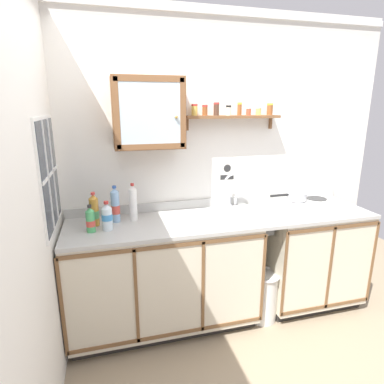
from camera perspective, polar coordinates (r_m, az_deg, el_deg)
name	(u,v)px	position (r m, az deg, el deg)	size (l,w,h in m)	color
floor	(236,337)	(2.95, 7.79, -24.20)	(5.65, 5.65, 0.00)	gray
back_wall	(213,165)	(2.95, 3.75, 4.73)	(3.25, 0.07, 2.64)	silver
side_wall_left	(30,210)	(1.92, -26.78, -2.80)	(0.05, 3.44, 2.64)	silver
lower_cabinet_run	(163,276)	(2.82, -5.11, -14.67)	(1.56, 0.62, 0.92)	black
lower_cabinet_run_right	(308,257)	(3.32, 19.91, -10.74)	(0.91, 0.62, 0.92)	black
countertop	(225,218)	(2.75, 5.84, -4.66)	(2.61, 0.64, 0.03)	#B2B2AD
backsplash	(214,202)	(3.00, 3.86, -1.82)	(2.61, 0.02, 0.08)	#B2B2AD
sink	(240,216)	(2.85, 8.59, -4.30)	(0.52, 0.47, 0.48)	silver
hot_plate_stove	(307,205)	(3.07, 19.78, -2.15)	(0.44, 0.27, 0.09)	silver
saucepan	(296,196)	(3.00, 17.94, -0.64)	(0.35, 0.18, 0.07)	silver
bottle_water_clear_0	(107,217)	(2.50, -14.84, -4.28)	(0.08, 0.08, 0.23)	silver
bottle_water_blue_1	(115,206)	(2.65, -13.45, -2.41)	(0.07, 0.07, 0.30)	#8CB7E0
bottle_juice_amber_2	(94,211)	(2.61, -16.97, -3.24)	(0.07, 0.07, 0.27)	gold
bottle_soda_green_3	(90,220)	(2.50, -17.57, -4.81)	(0.07, 0.07, 0.21)	#4CB266
bottle_opaque_white_4	(133,203)	(2.65, -10.42, -1.90)	(0.06, 0.06, 0.31)	white
mug	(283,204)	(2.99, 15.89, -2.12)	(0.09, 0.11, 0.11)	white
wall_cabinet	(148,113)	(2.61, -7.76, 13.70)	(0.55, 0.28, 0.55)	brown
spice_shelf	(233,115)	(2.86, 7.21, 13.47)	(0.85, 0.14, 0.23)	brown
warning_sign	(227,172)	(2.97, 6.23, 3.63)	(0.15, 0.01, 0.24)	silver
window	(48,174)	(2.36, -24.14, 2.93)	(0.03, 0.65, 0.76)	#262D38
trash_bin	(263,295)	(3.05, 12.48, -17.43)	(0.28, 0.28, 0.45)	silver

